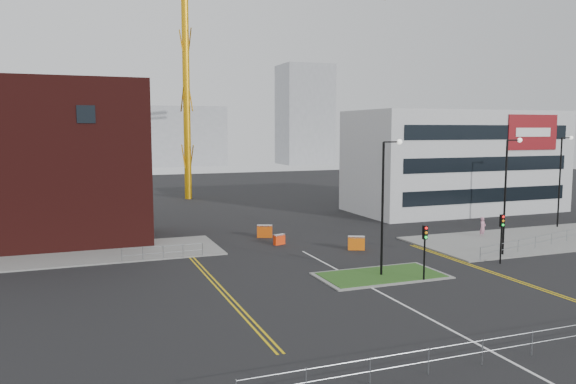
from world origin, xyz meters
name	(u,v)px	position (x,y,z in m)	size (l,w,h in m)	color
ground	(425,316)	(0.00, 0.00, 0.00)	(200.00, 200.00, 0.00)	black
pavement_left	(37,258)	(-20.00, 22.00, 0.06)	(28.00, 8.00, 0.12)	slate
pavement_right	(542,239)	(22.00, 14.00, 0.06)	(24.00, 10.00, 0.12)	slate
island_kerb	(381,276)	(2.00, 8.00, 0.04)	(8.60, 4.60, 0.08)	slate
grass_island	(381,275)	(2.00, 8.00, 0.06)	(8.00, 4.00, 0.12)	#264E1A
office_block	(455,161)	(26.01, 31.97, 6.00)	(25.00, 12.20, 12.00)	#BABDC0
tower_crane	(221,13)	(3.53, 56.66, 26.50)	(51.04, 16.22, 38.41)	orange
streetlamp_island	(386,196)	(2.22, 8.00, 5.41)	(1.46, 0.36, 9.18)	black
streetlamp_right_near	(508,187)	(14.22, 10.00, 5.41)	(1.46, 0.36, 9.18)	black
streetlamp_right_far	(562,174)	(28.22, 18.00, 5.41)	(1.46, 0.36, 9.18)	black
traffic_light_island	(425,242)	(4.00, 5.98, 2.57)	(0.28, 0.33, 3.65)	black
traffic_light_right	(502,229)	(12.00, 7.98, 2.57)	(0.28, 0.33, 3.65)	black
railing_front	(508,342)	(0.00, -6.00, 0.78)	(24.05, 0.05, 1.10)	gray
railing_left	(163,250)	(-11.00, 18.00, 0.74)	(6.05, 0.05, 1.10)	gray
railing_right	(552,237)	(20.50, 11.50, 0.78)	(19.05, 5.05, 1.10)	gray
centre_line	(405,305)	(0.00, 2.00, 0.01)	(0.15, 30.00, 0.01)	silver
yellow_left_a	(214,284)	(-9.00, 10.00, 0.01)	(0.12, 24.00, 0.01)	gold
yellow_left_b	(219,284)	(-8.70, 10.00, 0.01)	(0.12, 24.00, 0.01)	gold
yellow_right_a	(492,273)	(9.50, 6.00, 0.01)	(0.12, 20.00, 0.01)	gold
yellow_right_b	(495,273)	(9.80, 6.00, 0.01)	(0.12, 20.00, 0.01)	gold
skyline_b	(179,136)	(10.00, 130.00, 8.00)	(24.00, 12.00, 16.00)	gray
skyline_c	(305,115)	(45.00, 125.00, 14.00)	(14.00, 12.00, 28.00)	gray
skyline_d	(108,143)	(-8.00, 140.00, 6.00)	(30.00, 12.00, 12.00)	gray
pedestrian	(483,227)	(17.62, 16.66, 0.94)	(0.68, 0.45, 1.88)	#CD849F
barrier_left	(265,231)	(-1.00, 23.73, 0.62)	(1.44, 0.95, 1.15)	#DB500C
barrier_mid	(279,239)	(-0.86, 20.23, 0.48)	(1.11, 0.69, 0.89)	#FF3B0E
barrier_right	(356,242)	(4.32, 16.00, 0.62)	(1.42, 0.96, 1.14)	orange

